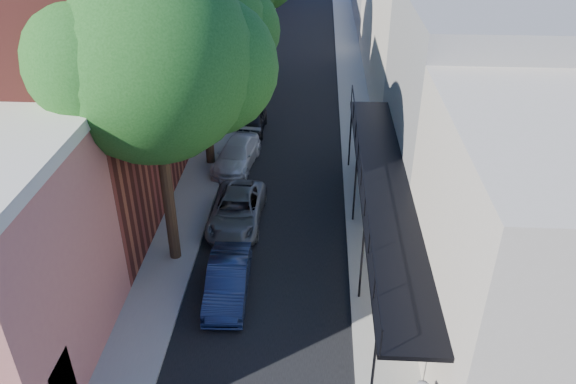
# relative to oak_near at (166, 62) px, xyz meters

# --- Properties ---
(road_surface) EXTENTS (6.00, 64.00, 0.01)m
(road_surface) POSITION_rel_oak_near_xyz_m (3.37, 19.74, -7.87)
(road_surface) COLOR black
(road_surface) RESTS_ON ground
(sidewalk_left) EXTENTS (2.00, 64.00, 0.12)m
(sidewalk_left) POSITION_rel_oak_near_xyz_m (-0.63, 19.74, -7.82)
(sidewalk_left) COLOR gray
(sidewalk_left) RESTS_ON ground
(sidewalk_right) EXTENTS (2.00, 64.00, 0.12)m
(sidewalk_right) POSITION_rel_oak_near_xyz_m (7.37, 19.74, -7.82)
(sidewalk_right) COLOR gray
(sidewalk_right) RESTS_ON ground
(buildings_left) EXTENTS (10.10, 59.10, 12.00)m
(buildings_left) POSITION_rel_oak_near_xyz_m (-5.93, 18.50, -2.94)
(buildings_left) COLOR #C77466
(buildings_left) RESTS_ON ground
(buildings_right) EXTENTS (9.80, 55.00, 10.00)m
(buildings_right) POSITION_rel_oak_near_xyz_m (12.36, 19.23, -3.45)
(buildings_right) COLOR beige
(buildings_right) RESTS_ON ground
(oak_near) EXTENTS (7.48, 6.80, 11.42)m
(oak_near) POSITION_rel_oak_near_xyz_m (0.00, 0.00, 0.00)
(oak_near) COLOR #362615
(oak_near) RESTS_ON ground
(oak_mid) EXTENTS (6.60, 6.00, 10.20)m
(oak_mid) POSITION_rel_oak_near_xyz_m (-0.05, 7.97, -0.82)
(oak_mid) COLOR #362615
(oak_mid) RESTS_ON ground
(parked_car_b) EXTENTS (1.56, 4.08, 1.33)m
(parked_car_b) POSITION_rel_oak_near_xyz_m (1.97, -2.29, -7.21)
(parked_car_b) COLOR #131E3E
(parked_car_b) RESTS_ON ground
(parked_car_c) EXTENTS (2.24, 4.70, 1.29)m
(parked_car_c) POSITION_rel_oak_near_xyz_m (1.67, 2.36, -7.23)
(parked_car_c) COLOR slate
(parked_car_c) RESTS_ON ground
(parked_car_d) EXTENTS (2.37, 4.60, 1.28)m
(parked_car_d) POSITION_rel_oak_near_xyz_m (0.97, 7.59, -7.24)
(parked_car_d) COLOR silver
(parked_car_d) RESTS_ON ground
(parked_car_e) EXTENTS (1.51, 3.64, 1.23)m
(parked_car_e) POSITION_rel_oak_near_xyz_m (1.29, 11.90, -7.26)
(parked_car_e) COLOR black
(parked_car_e) RESTS_ON ground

